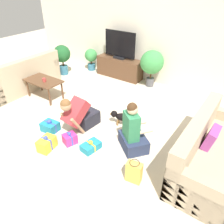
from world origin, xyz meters
name	(u,v)px	position (x,y,z in m)	size (l,w,h in m)	color
ground_plane	(88,121)	(0.00, 0.00, 0.00)	(16.00, 16.00, 0.00)	beige
wall_back	(150,34)	(0.00, 2.63, 1.30)	(8.40, 0.06, 2.60)	silver
sofa_left	(23,77)	(-2.42, 0.23, 0.31)	(0.86, 1.91, 0.87)	tan
sofa_right	(212,154)	(2.42, 0.09, 0.31)	(0.86, 1.91, 0.87)	tan
coffee_table	(44,82)	(-1.55, 0.20, 0.41)	(0.91, 0.53, 0.47)	brown
tv_console	(119,68)	(-0.76, 2.35, 0.28)	(1.38, 0.41, 0.56)	brown
tv	(120,46)	(-0.76, 2.35, 0.91)	(0.97, 0.20, 0.76)	black
potted_plant_back_right	(152,63)	(0.28, 2.30, 0.65)	(0.61, 0.61, 0.98)	#4C4C51
potted_plant_back_left	(91,57)	(-1.81, 2.30, 0.42)	(0.39, 0.39, 0.67)	#336B84
potted_plant_corner_left	(62,56)	(-2.27, 1.54, 0.57)	(0.50, 0.50, 0.88)	#336B84
person_kneeling	(79,114)	(0.07, -0.29, 0.35)	(0.38, 0.83, 0.81)	#23232D
person_sitting	(133,133)	(1.18, -0.17, 0.33)	(0.66, 0.64, 0.92)	#283351
dog	(120,117)	(0.63, 0.30, 0.20)	(0.48, 0.23, 0.30)	black
gift_box_a	(91,146)	(0.61, -0.62, 0.07)	(0.27, 0.37, 0.19)	teal
gift_box_b	(47,144)	(-0.03, -1.06, 0.11)	(0.26, 0.35, 0.28)	yellow
gift_box_c	(50,126)	(-0.39, -0.67, 0.10)	(0.33, 0.28, 0.25)	teal
gift_box_d	(70,139)	(0.19, -0.71, 0.10)	(0.27, 0.28, 0.25)	#CC3389
gift_bag_a	(134,172)	(1.58, -0.79, 0.17)	(0.25, 0.17, 0.37)	#E5B74C
mug	(44,80)	(-1.45, 0.16, 0.51)	(0.12, 0.08, 0.09)	#B23D38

